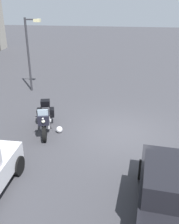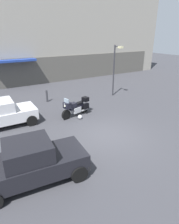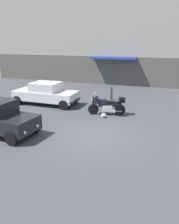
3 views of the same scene
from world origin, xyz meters
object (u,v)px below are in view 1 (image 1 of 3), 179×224
motorcycle (45,118)px  helmet (59,129)px  car_hatchback_near (172,194)px  streetlamp_curbside (30,47)px

motorcycle → helmet: size_ratio=7.95×
motorcycle → helmet: (-0.06, -0.62, -0.48)m
motorcycle → car_hatchback_near: (-4.20, -4.60, 0.19)m
helmet → car_hatchback_near: size_ratio=0.07×
helmet → streetlamp_curbside: streetlamp_curbside is taller
helmet → motorcycle: bearing=84.4°
helmet → car_hatchback_near: bearing=-136.1°
car_hatchback_near → streetlamp_curbside: streetlamp_curbside is taller
car_hatchback_near → motorcycle: bearing=53.3°
motorcycle → helmet: motorcycle is taller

